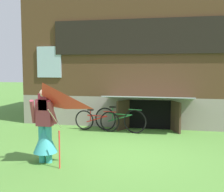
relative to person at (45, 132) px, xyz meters
The scene contains 6 objects.
ground_plane 2.05m from the person, 31.89° to the left, with size 60.00×60.00×0.00m, color #4C7F33.
log_house 6.93m from the person, 75.74° to the left, with size 8.70×6.01×5.07m.
person is the anchor object (origin of this frame).
kite 0.90m from the person, 67.45° to the right, with size 1.20×1.21×1.64m.
bicycle_green 3.50m from the person, 72.67° to the left, with size 1.76×0.46×0.82m.
bicycle_red 3.36m from the person, 85.32° to the left, with size 1.55×0.23×0.71m.
Camera 1 is at (1.08, -6.83, 2.08)m, focal length 46.95 mm.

